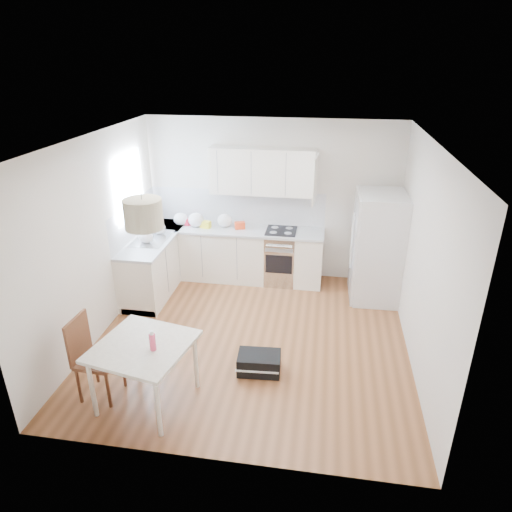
{
  "coord_description": "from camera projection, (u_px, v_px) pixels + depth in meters",
  "views": [
    {
      "loc": [
        0.89,
        -5.24,
        3.64
      ],
      "look_at": [
        -0.0,
        0.4,
        1.07
      ],
      "focal_mm": 32.0,
      "sensor_mm": 36.0,
      "label": 1
    }
  ],
  "objects": [
    {
      "name": "grocery_bag_b",
      "position": [
        196.0,
        220.0,
        7.69
      ],
      "size": [
        0.27,
        0.23,
        0.24
      ],
      "primitive_type": "ellipsoid",
      "color": "white",
      "rests_on": "counter_back"
    },
    {
      "name": "wall_right",
      "position": [
        423.0,
        260.0,
        5.48
      ],
      "size": [
        0.0,
        4.2,
        4.2
      ],
      "primitive_type": "plane",
      "rotation": [
        1.57,
        0.0,
        -1.57
      ],
      "color": "silver",
      "rests_on": "floor"
    },
    {
      "name": "backsplash_left",
      "position": [
        134.0,
        219.0,
        7.22
      ],
      "size": [
        0.01,
        1.8,
        0.58
      ],
      "primitive_type": "cube",
      "color": "silver",
      "rests_on": "wall_left"
    },
    {
      "name": "refrigerator",
      "position": [
        378.0,
        247.0,
        7.07
      ],
      "size": [
        0.85,
        0.88,
        1.72
      ],
      "primitive_type": null,
      "rotation": [
        0.0,
        0.0,
        0.02
      ],
      "color": "silver",
      "rests_on": "floor"
    },
    {
      "name": "cabinets_back",
      "position": [
        235.0,
        254.0,
        7.87
      ],
      "size": [
        3.0,
        0.6,
        0.88
      ],
      "primitive_type": "cube",
      "color": "white",
      "rests_on": "floor"
    },
    {
      "name": "wall_left",
      "position": [
        96.0,
        239.0,
        6.09
      ],
      "size": [
        0.0,
        4.2,
        4.2
      ],
      "primitive_type": "plane",
      "rotation": [
        1.57,
        0.0,
        1.57
      ],
      "color": "silver",
      "rests_on": "floor"
    },
    {
      "name": "ceiling",
      "position": [
        251.0,
        141.0,
        5.23
      ],
      "size": [
        4.2,
        4.2,
        0.0
      ],
      "primitive_type": "plane",
      "rotation": [
        3.14,
        0.0,
        0.0
      ],
      "color": "white",
      "rests_on": "wall_back"
    },
    {
      "name": "grocery_bag_e",
      "position": [
        146.0,
        236.0,
        7.06
      ],
      "size": [
        0.23,
        0.19,
        0.2
      ],
      "primitive_type": "ellipsoid",
      "color": "white",
      "rests_on": "counter_left"
    },
    {
      "name": "gym_bag",
      "position": [
        259.0,
        363.0,
        5.64
      ],
      "size": [
        0.54,
        0.38,
        0.24
      ],
      "primitive_type": "cube",
      "rotation": [
        0.0,
        0.0,
        0.06
      ],
      "color": "black",
      "rests_on": "floor"
    },
    {
      "name": "snack_red",
      "position": [
        189.0,
        222.0,
        7.81
      ],
      "size": [
        0.19,
        0.17,
        0.11
      ],
      "primitive_type": "cube",
      "rotation": [
        0.0,
        0.0,
        0.49
      ],
      "color": "red",
      "rests_on": "counter_back"
    },
    {
      "name": "window_glassblock",
      "position": [
        129.0,
        187.0,
        6.96
      ],
      "size": [
        0.02,
        1.0,
        1.0
      ],
      "primitive_type": "cube",
      "color": "#BFE0F9",
      "rests_on": "wall_left"
    },
    {
      "name": "drink_bottle",
      "position": [
        152.0,
        341.0,
        4.77
      ],
      "size": [
        0.07,
        0.07,
        0.23
      ],
      "primitive_type": "cylinder",
      "rotation": [
        0.0,
        0.0,
        -0.07
      ],
      "color": "#D93C5B",
      "rests_on": "dining_table"
    },
    {
      "name": "wall_back",
      "position": [
        272.0,
        200.0,
        7.68
      ],
      "size": [
        4.2,
        0.0,
        4.2
      ],
      "primitive_type": "plane",
      "rotation": [
        1.57,
        0.0,
        0.0
      ],
      "color": "silver",
      "rests_on": "floor"
    },
    {
      "name": "grocery_bag_a",
      "position": [
        181.0,
        219.0,
        7.78
      ],
      "size": [
        0.24,
        0.2,
        0.22
      ],
      "primitive_type": "ellipsoid",
      "color": "white",
      "rests_on": "counter_back"
    },
    {
      "name": "pendant_lamp",
      "position": [
        143.0,
        214.0,
        4.48
      ],
      "size": [
        0.43,
        0.43,
        0.3
      ],
      "primitive_type": "cylinder",
      "rotation": [
        0.0,
        0.0,
        0.13
      ],
      "color": "beige",
      "rests_on": "ceiling"
    },
    {
      "name": "counter_left",
      "position": [
        153.0,
        238.0,
        7.31
      ],
      "size": [
        0.64,
        1.82,
        0.04
      ],
      "primitive_type": "cube",
      "color": "#AEB0B3",
      "rests_on": "cabinets_left"
    },
    {
      "name": "upper_cabinets",
      "position": [
        262.0,
        171.0,
        7.34
      ],
      "size": [
        1.7,
        0.32,
        0.75
      ],
      "primitive_type": "cube",
      "color": "white",
      "rests_on": "wall_back"
    },
    {
      "name": "range_oven",
      "position": [
        281.0,
        257.0,
        7.75
      ],
      "size": [
        0.5,
        0.61,
        0.88
      ],
      "primitive_type": null,
      "color": "#B9BCBE",
      "rests_on": "floor"
    },
    {
      "name": "cabinets_left",
      "position": [
        156.0,
        264.0,
        7.5
      ],
      "size": [
        0.6,
        1.8,
        0.88
      ],
      "primitive_type": "cube",
      "color": "white",
      "rests_on": "floor"
    },
    {
      "name": "dining_chair",
      "position": [
        98.0,
        358.0,
        5.1
      ],
      "size": [
        0.44,
        0.44,
        1.0
      ],
      "primitive_type": null,
      "rotation": [
        0.0,
        0.0,
        -0.05
      ],
      "color": "#472415",
      "rests_on": "floor"
    },
    {
      "name": "snack_yellow",
      "position": [
        206.0,
        225.0,
        7.67
      ],
      "size": [
        0.19,
        0.14,
        0.12
      ],
      "primitive_type": "cube",
      "rotation": [
        0.0,
        0.0,
        -0.23
      ],
      "color": "yellow",
      "rests_on": "counter_back"
    },
    {
      "name": "grocery_bag_c",
      "position": [
        225.0,
        220.0,
        7.69
      ],
      "size": [
        0.25,
        0.21,
        0.23
      ],
      "primitive_type": "ellipsoid",
      "color": "white",
      "rests_on": "counter_back"
    },
    {
      "name": "sink",
      "position": [
        152.0,
        239.0,
        7.26
      ],
      "size": [
        0.5,
        0.8,
        0.16
      ],
      "primitive_type": null,
      "color": "#B9BCBE",
      "rests_on": "counter_left"
    },
    {
      "name": "dining_table",
      "position": [
        143.0,
        351.0,
        4.93
      ],
      "size": [
        1.14,
        1.14,
        0.76
      ],
      "rotation": [
        0.0,
        0.0,
        -0.2
      ],
      "color": "#BFB5A3",
      "rests_on": "floor"
    },
    {
      "name": "backsplash_back",
      "position": [
        237.0,
        207.0,
        7.81
      ],
      "size": [
        3.0,
        0.01,
        0.58
      ],
      "primitive_type": "cube",
      "color": "silver",
      "rests_on": "wall_back"
    },
    {
      "name": "counter_back",
      "position": [
        234.0,
        229.0,
        7.68
      ],
      "size": [
        3.02,
        0.64,
        0.04
      ],
      "primitive_type": "cube",
      "color": "#AEB0B3",
      "rests_on": "cabinets_back"
    },
    {
      "name": "snack_orange",
      "position": [
        240.0,
        225.0,
        7.63
      ],
      "size": [
        0.19,
        0.15,
        0.12
      ],
      "primitive_type": "cube",
      "rotation": [
        0.0,
        0.0,
        0.31
      ],
      "color": "red",
      "rests_on": "counter_back"
    },
    {
      "name": "floor",
      "position": [
        252.0,
        338.0,
        6.34
      ],
      "size": [
        4.2,
        4.2,
        0.0
      ],
      "primitive_type": "plane",
      "color": "brown",
      "rests_on": "ground"
    },
    {
      "name": "grocery_bag_d",
      "position": [
        159.0,
        228.0,
        7.41
      ],
      "size": [
        0.22,
        0.18,
        0.2
      ],
      "primitive_type": "ellipsoid",
      "color": "white",
      "rests_on": "counter_back"
    }
  ]
}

